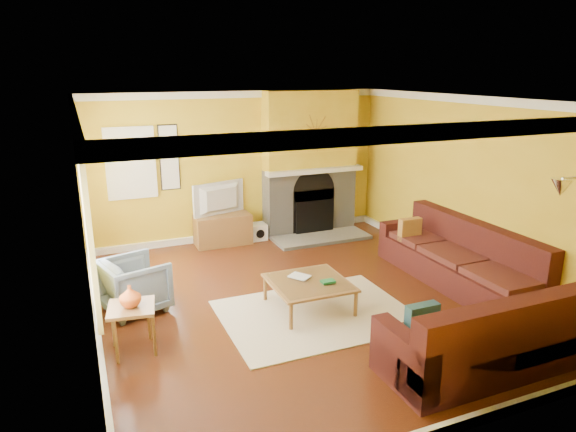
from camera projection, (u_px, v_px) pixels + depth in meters
name	position (u px, v px, depth m)	size (l,w,h in m)	color
floor	(306.00, 300.00, 7.12)	(5.50, 6.00, 0.02)	#602B14
ceiling	(308.00, 99.00, 6.37)	(5.50, 6.00, 0.02)	white
wall_back	(238.00, 166.00, 9.41)	(5.50, 0.02, 2.70)	gold
wall_front	(466.00, 294.00, 4.07)	(5.50, 0.02, 2.70)	gold
wall_left	(82.00, 229.00, 5.72)	(0.02, 6.00, 2.70)	gold
wall_right	(472.00, 187.00, 7.77)	(0.02, 6.00, 2.70)	gold
baseboard	(306.00, 295.00, 7.10)	(5.50, 6.00, 0.12)	white
crown_molding	(308.00, 105.00, 6.39)	(5.50, 6.00, 0.12)	white
window_left_near	(81.00, 191.00, 6.84)	(0.06, 1.22, 1.72)	white
window_left_far	(87.00, 231.00, 5.16)	(0.06, 1.22, 1.72)	white
window_back	(131.00, 163.00, 8.61)	(0.82, 0.06, 1.22)	white
wall_art	(169.00, 158.00, 8.84)	(0.34, 0.04, 1.14)	white
fireplace	(310.00, 163.00, 9.73)	(1.80, 0.40, 2.70)	gray
mantel	(315.00, 171.00, 9.54)	(1.92, 0.22, 0.08)	white
hearth	(321.00, 238.00, 9.60)	(1.80, 0.70, 0.06)	gray
sunburst	(316.00, 133.00, 9.36)	(0.70, 0.04, 0.70)	olive
rug	(316.00, 314.00, 6.66)	(2.40, 1.80, 0.02)	beige
sectional_sofa	(423.00, 275.00, 6.77)	(2.84, 3.78, 0.90)	#471916
coffee_table	(309.00, 295.00, 6.78)	(1.00, 1.00, 0.40)	white
media_console	(223.00, 230.00, 9.27)	(1.00, 0.45, 0.55)	olive
tv	(222.00, 199.00, 9.11)	(1.02, 0.13, 0.59)	black
subwoofer	(258.00, 232.00, 9.57)	(0.30, 0.30, 0.30)	white
armchair	(135.00, 285.00, 6.70)	(0.76, 0.78, 0.71)	slate
side_table	(133.00, 329.00, 5.73)	(0.50, 0.50, 0.55)	olive
vase	(130.00, 296.00, 5.62)	(0.24, 0.24, 0.25)	#D8591E
book	(296.00, 279.00, 6.75)	(0.20, 0.27, 0.03)	white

